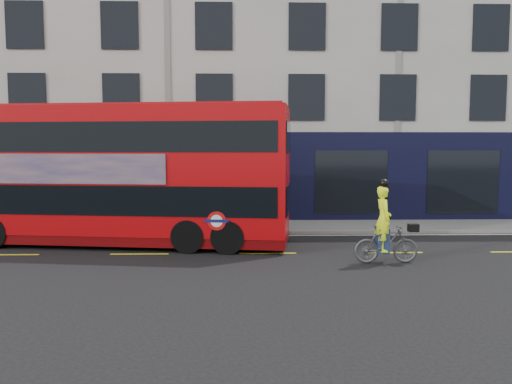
{
  "coord_description": "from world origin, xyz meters",
  "views": [
    {
      "loc": [
        3.23,
        -13.89,
        3.28
      ],
      "look_at": [
        3.66,
        2.52,
        1.85
      ],
      "focal_mm": 35.0,
      "sensor_mm": 36.0,
      "label": 1
    }
  ],
  "objects": [
    {
      "name": "cyclist",
      "position": [
        7.3,
        0.08,
        0.82
      ],
      "size": [
        1.85,
        0.69,
        2.43
      ],
      "rotation": [
        0.0,
        0.0,
        0.02
      ],
      "color": "#4C4F51",
      "rests_on": "ground"
    },
    {
      "name": "ground",
      "position": [
        0.0,
        0.0,
        0.0
      ],
      "size": [
        120.0,
        120.0,
        0.0
      ],
      "primitive_type": "plane",
      "color": "black",
      "rests_on": "ground"
    },
    {
      "name": "road_edge_line",
      "position": [
        0.0,
        4.7,
        0.0
      ],
      "size": [
        58.0,
        0.1,
        0.01
      ],
      "primitive_type": "cube",
      "color": "silver",
      "rests_on": "ground"
    },
    {
      "name": "kerb",
      "position": [
        0.0,
        5.0,
        0.07
      ],
      "size": [
        60.0,
        0.12,
        0.13
      ],
      "primitive_type": "cube",
      "color": "gray",
      "rests_on": "ground"
    },
    {
      "name": "building_terrace",
      "position": [
        0.0,
        12.94,
        7.49
      ],
      "size": [
        50.0,
        10.07,
        15.0
      ],
      "color": "beige",
      "rests_on": "ground"
    },
    {
      "name": "bus",
      "position": [
        -1.02,
        3.18,
        2.42
      ],
      "size": [
        11.92,
        4.21,
        4.71
      ],
      "rotation": [
        0.0,
        0.0,
        -0.14
      ],
      "color": "#B0070A",
      "rests_on": "ground"
    },
    {
      "name": "pavement",
      "position": [
        0.0,
        6.5,
        0.06
      ],
      "size": [
        60.0,
        3.0,
        0.12
      ],
      "primitive_type": "cube",
      "color": "slate",
      "rests_on": "ground"
    },
    {
      "name": "lane_dashes",
      "position": [
        0.0,
        1.5,
        0.0
      ],
      "size": [
        58.0,
        0.12,
        0.01
      ],
      "primitive_type": null,
      "color": "gold",
      "rests_on": "ground"
    }
  ]
}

